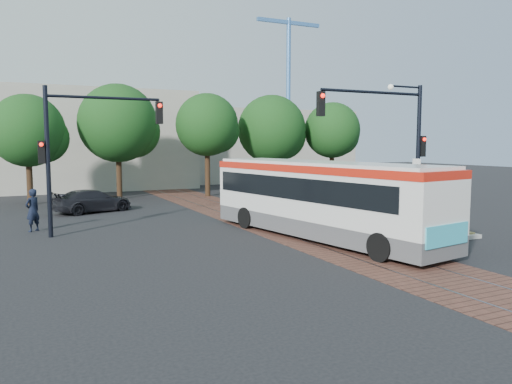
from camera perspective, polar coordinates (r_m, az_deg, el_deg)
ground at (r=20.61m, az=5.79°, el=-4.91°), size 120.00×120.00×0.00m
trackbed at (r=24.07m, az=0.85°, el=-3.35°), size 3.60×40.00×0.02m
tree_row at (r=35.74m, az=-6.28°, el=7.33°), size 26.40×5.60×7.67m
warehouses at (r=47.14m, az=-13.23°, el=5.53°), size 40.00×13.00×8.00m
crane at (r=59.15m, az=3.72°, el=12.52°), size 8.00×0.50×18.00m
city_bus at (r=19.78m, az=7.26°, el=-0.43°), size 4.27×11.56×3.03m
traffic_island at (r=22.74m, az=17.46°, el=-3.31°), size 2.20×5.20×1.13m
signal_pole_main at (r=21.91m, az=15.75°, el=6.45°), size 5.49×0.46×6.00m
signal_pole_left at (r=21.43m, az=-19.73°, el=5.58°), size 4.99×0.34×6.00m
officer at (r=23.23m, az=-24.17°, el=-1.91°), size 0.79×0.76×1.82m
parked_car at (r=28.57m, az=-18.18°, el=-0.96°), size 4.64×3.14×1.25m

